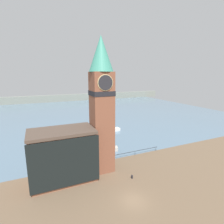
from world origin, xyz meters
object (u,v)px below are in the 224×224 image
at_px(clock_tower, 102,103).
at_px(mooring_bollard_near, 132,176).
at_px(pier_building, 63,155).
at_px(boat_far, 111,130).
at_px(boat_near, 106,149).

bearing_deg(clock_tower, mooring_bollard_near, -53.87).
xyz_separation_m(pier_building, mooring_bollard_near, (11.91, -4.87, -4.50)).
height_order(clock_tower, boat_far, clock_tower).
relative_size(clock_tower, boat_near, 4.45).
xyz_separation_m(pier_building, boat_near, (11.96, 8.65, -4.25)).
relative_size(clock_tower, pier_building, 2.26).
relative_size(boat_near, boat_far, 0.91).
height_order(boat_near, boat_far, boat_near).
xyz_separation_m(boat_near, boat_far, (7.37, 13.99, -0.00)).
xyz_separation_m(clock_tower, pier_building, (-7.93, -0.58, -9.18)).
bearing_deg(mooring_bollard_near, boat_far, 74.89).
relative_size(pier_building, boat_near, 1.97).
distance_m(clock_tower, boat_far, 28.24).
bearing_deg(pier_building, boat_near, 35.88).
distance_m(pier_building, boat_far, 30.08).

